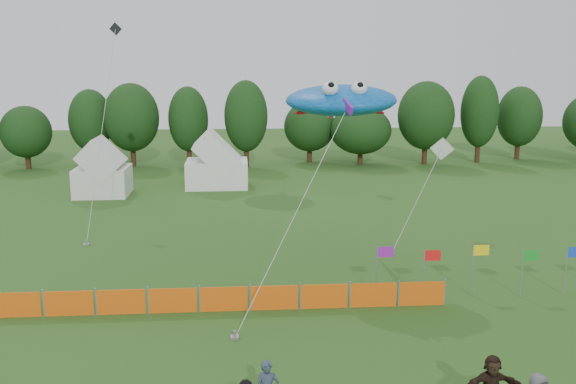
{
  "coord_description": "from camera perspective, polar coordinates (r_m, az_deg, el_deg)",
  "views": [
    {
      "loc": [
        -1.72,
        -16.1,
        9.67
      ],
      "look_at": [
        0.0,
        6.0,
        5.2
      ],
      "focal_mm": 40.0,
      "sensor_mm": 36.0,
      "label": 1
    }
  ],
  "objects": [
    {
      "name": "barrier_fence",
      "position": [
        25.83,
        -5.74,
        -9.46
      ],
      "size": [
        17.9,
        0.06,
        1.0
      ],
      "color": "#E1560C",
      "rests_on": "ground"
    },
    {
      "name": "small_kite_dark",
      "position": [
        40.04,
        -16.02,
        6.8
      ],
      "size": [
        1.12,
        9.08,
        12.23
      ],
      "color": "black",
      "rests_on": "ground"
    },
    {
      "name": "tent_right",
      "position": [
        51.08,
        -6.34,
        2.41
      ],
      "size": [
        4.9,
        3.92,
        3.46
      ],
      "color": "white",
      "rests_on": "ground"
    },
    {
      "name": "small_kite_white",
      "position": [
        37.21,
        12.63,
        1.86
      ],
      "size": [
        4.94,
        5.5,
        5.46
      ],
      "color": "white",
      "rests_on": "ground"
    },
    {
      "name": "tent_left",
      "position": [
        49.5,
        -16.17,
        1.72
      ],
      "size": [
        3.89,
        3.89,
        3.43
      ],
      "color": "silver",
      "rests_on": "ground"
    },
    {
      "name": "treeline",
      "position": [
        61.36,
        -1.33,
        6.27
      ],
      "size": [
        104.57,
        8.78,
        8.36
      ],
      "color": "#382314",
      "rests_on": "ground"
    },
    {
      "name": "flag_row",
      "position": [
        28.55,
        18.25,
        -6.01
      ],
      "size": [
        10.73,
        0.73,
        2.2
      ],
      "color": "gray",
      "rests_on": "ground"
    },
    {
      "name": "stingray_kite",
      "position": [
        29.96,
        4.64,
        8.13
      ],
      "size": [
        8.14,
        14.65,
        8.93
      ],
      "color": "blue",
      "rests_on": "ground"
    }
  ]
}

